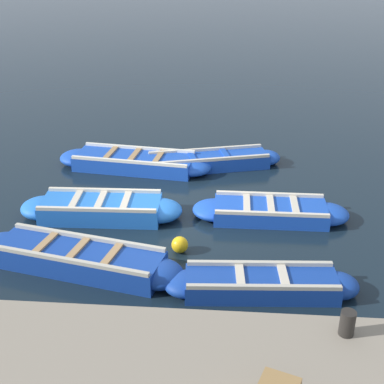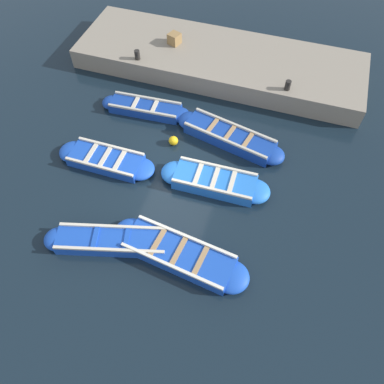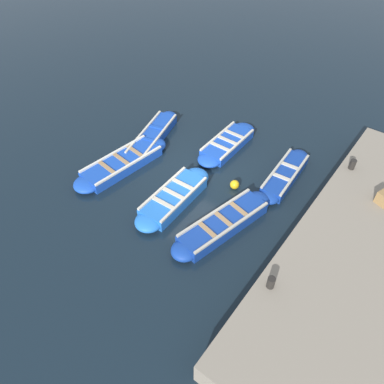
% 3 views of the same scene
% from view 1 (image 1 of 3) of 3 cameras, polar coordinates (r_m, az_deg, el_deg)
% --- Properties ---
extents(ground_plane, '(120.00, 120.00, 0.00)m').
position_cam_1_polar(ground_plane, '(11.28, -2.45, -2.89)').
color(ground_plane, black).
extents(boat_end_of_row, '(0.92, 3.29, 0.39)m').
position_cam_1_polar(boat_end_of_row, '(9.08, 7.39, -9.74)').
color(boat_end_of_row, navy).
rests_on(boat_end_of_row, ground).
extents(boat_alongside, '(1.04, 3.44, 0.45)m').
position_cam_1_polar(boat_alongside, '(11.41, -9.66, -1.79)').
color(boat_alongside, blue).
rests_on(boat_alongside, ground).
extents(boat_outer_left, '(1.65, 3.98, 0.47)m').
position_cam_1_polar(boat_outer_left, '(9.79, -12.01, -7.00)').
color(boat_outer_left, navy).
rests_on(boat_outer_left, ground).
extents(boat_broadside, '(1.69, 3.85, 0.41)m').
position_cam_1_polar(boat_broadside, '(13.66, 1.78, 3.27)').
color(boat_broadside, '#1947B7').
rests_on(boat_broadside, ground).
extents(boat_near_quay, '(1.44, 4.06, 0.42)m').
position_cam_1_polar(boat_near_quay, '(13.68, -6.16, 3.20)').
color(boat_near_quay, '#1947B7').
rests_on(boat_near_quay, ground).
extents(boat_bow_out, '(0.98, 3.27, 0.38)m').
position_cam_1_polar(boat_bow_out, '(11.34, 8.34, -2.08)').
color(boat_bow_out, '#1947B7').
rests_on(boat_bow_out, ground).
extents(bollard_mid_north, '(0.20, 0.20, 0.35)m').
position_cam_1_polar(bollard_mid_north, '(7.32, 16.24, -13.28)').
color(bollard_mid_north, black).
rests_on(bollard_mid_north, quay_wall).
extents(buoy_orange_near, '(0.32, 0.32, 0.32)m').
position_cam_1_polar(buoy_orange_near, '(10.07, -1.32, -5.65)').
color(buoy_orange_near, '#EAB214').
rests_on(buoy_orange_near, ground).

